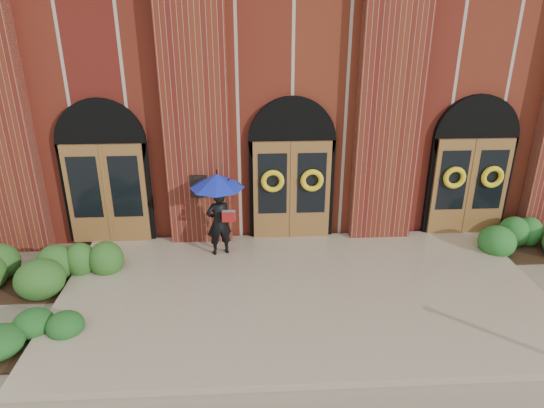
{
  "coord_description": "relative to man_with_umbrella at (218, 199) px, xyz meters",
  "views": [
    {
      "loc": [
        -1.11,
        -8.41,
        5.69
      ],
      "look_at": [
        -0.58,
        1.0,
        1.76
      ],
      "focal_mm": 32.0,
      "sensor_mm": 36.0,
      "label": 1
    }
  ],
  "objects": [
    {
      "name": "hedge_wall_left",
      "position": [
        -3.43,
        -1.02,
        -1.16
      ],
      "size": [
        2.96,
        1.18,
        0.76
      ],
      "primitive_type": "ellipsoid",
      "color": "#26511B",
      "rests_on": "ground"
    },
    {
      "name": "landing",
      "position": [
        1.77,
        -1.75,
        -1.47
      ],
      "size": [
        10.0,
        5.3,
        0.15
      ],
      "primitive_type": "cube",
      "color": "gray",
      "rests_on": "ground"
    },
    {
      "name": "hedge_wall_right",
      "position": [
        7.29,
        -0.07,
        -1.19
      ],
      "size": [
        2.77,
        1.11,
        0.71
      ],
      "primitive_type": "ellipsoid",
      "color": "#205A1F",
      "rests_on": "ground"
    },
    {
      "name": "hedge_front_left",
      "position": [
        -3.33,
        -3.11,
        -1.31
      ],
      "size": [
        1.31,
        1.12,
        0.46
      ],
      "primitive_type": "ellipsoid",
      "color": "#1A4B19",
      "rests_on": "ground"
    },
    {
      "name": "church_building",
      "position": [
        1.77,
        6.89,
        1.96
      ],
      "size": [
        16.2,
        12.53,
        7.0
      ],
      "color": "#5E2414",
      "rests_on": "ground"
    },
    {
      "name": "man_with_umbrella",
      "position": [
        0.0,
        0.0,
        0.0
      ],
      "size": [
        1.55,
        1.55,
        1.99
      ],
      "rotation": [
        0.0,
        0.0,
        3.43
      ],
      "color": "black",
      "rests_on": "landing"
    },
    {
      "name": "ground",
      "position": [
        1.77,
        -1.9,
        -1.54
      ],
      "size": [
        90.0,
        90.0,
        0.0
      ],
      "primitive_type": "plane",
      "color": "gray",
      "rests_on": "ground"
    }
  ]
}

